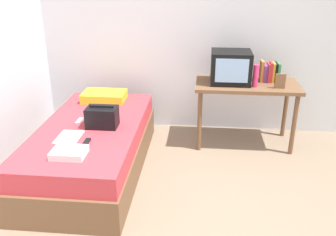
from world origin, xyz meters
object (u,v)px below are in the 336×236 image
object	(u,v)px
book_row	(270,72)
tv	(231,67)
remote_silver	(79,121)
bed	(92,148)
folded_towel	(69,153)
desk	(246,91)
water_bottle	(256,76)
pillow	(104,96)
picture_frame	(280,81)
handbag	(102,117)
magazine	(69,137)
remote_dark	(86,143)

from	to	relation	value
book_row	tv	bearing A→B (deg)	-168.10
tv	remote_silver	world-z (taller)	tv
bed	book_row	bearing A→B (deg)	25.80
folded_towel	desk	bearing A→B (deg)	42.26
water_bottle	book_row	bearing A→B (deg)	50.07
water_bottle	pillow	xyz separation A→B (m)	(-1.72, 0.04, -0.31)
book_row	pillow	size ratio (longest dim) A/B	0.49
bed	pillow	bearing A→B (deg)	93.51
book_row	picture_frame	world-z (taller)	book_row
desk	remote_silver	bearing A→B (deg)	-156.74
handbag	folded_towel	size ratio (longest dim) A/B	1.07
bed	tv	xyz separation A→B (m)	(1.41, 0.80, 0.67)
remote_silver	folded_towel	size ratio (longest dim) A/B	0.51
water_bottle	folded_towel	world-z (taller)	water_bottle
tv	book_row	size ratio (longest dim) A/B	1.84
water_bottle	bed	bearing A→B (deg)	-158.00
tv	folded_towel	world-z (taller)	tv
water_bottle	picture_frame	distance (m)	0.27
water_bottle	remote_silver	xyz separation A→B (m)	(-1.80, -0.62, -0.35)
bed	pillow	world-z (taller)	pillow
magazine	remote_silver	world-z (taller)	remote_silver
water_bottle	handbag	size ratio (longest dim) A/B	0.82
picture_frame	handbag	bearing A→B (deg)	-159.63
book_row	magazine	bearing A→B (deg)	-148.66
book_row	remote_silver	bearing A→B (deg)	-157.05
pillow	magazine	bearing A→B (deg)	-93.75
desk	tv	distance (m)	0.34
picture_frame	folded_towel	size ratio (longest dim) A/B	0.58
book_row	pillow	world-z (taller)	book_row
book_row	remote_dark	distance (m)	2.23
book_row	remote_dark	size ratio (longest dim) A/B	1.53
picture_frame	remote_dark	xyz separation A→B (m)	(-1.85, -1.05, -0.31)
folded_towel	pillow	bearing A→B (deg)	92.44
bed	folded_towel	bearing A→B (deg)	-88.75
bed	book_row	size ratio (longest dim) A/B	8.37
picture_frame	magazine	xyz separation A→B (m)	(-2.04, -0.94, -0.31)
bed	remote_dark	distance (m)	0.50
pillow	remote_dark	world-z (taller)	pillow
remote_silver	folded_towel	bearing A→B (deg)	-78.37
tv	folded_towel	bearing A→B (deg)	-133.95
tv	folded_towel	xyz separation A→B (m)	(-1.39, -1.45, -0.39)
tv	handbag	world-z (taller)	tv
water_bottle	pillow	distance (m)	1.74
desk	tv	size ratio (longest dim) A/B	2.64
remote_silver	picture_frame	bearing A→B (deg)	15.83
picture_frame	remote_silver	xyz separation A→B (m)	(-2.06, -0.58, -0.31)
magazine	bed	bearing A→B (deg)	69.76
picture_frame	pillow	xyz separation A→B (m)	(-1.98, 0.08, -0.27)
desk	pillow	size ratio (longest dim) A/B	2.36
folded_towel	handbag	bearing A→B (deg)	78.88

